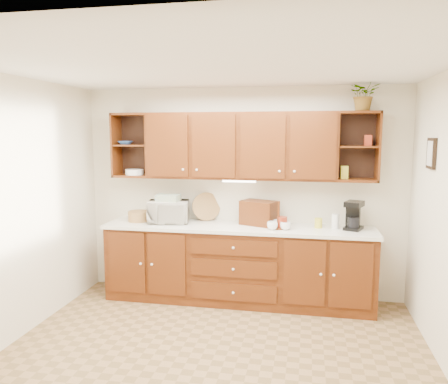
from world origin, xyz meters
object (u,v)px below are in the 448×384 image
at_px(coffee_maker, 354,216).
at_px(potted_plant, 364,94).
at_px(bread_box, 259,213).
at_px(microwave, 168,212).

height_order(coffee_maker, potted_plant, potted_plant).
bearing_deg(coffee_maker, bread_box, -159.71).
relative_size(microwave, coffee_maker, 1.49).
bearing_deg(potted_plant, coffee_maker, -154.74).
relative_size(bread_box, potted_plant, 1.15).
bearing_deg(bread_box, coffee_maker, 20.33).
bearing_deg(potted_plant, bread_box, 179.42).
bearing_deg(bread_box, potted_plant, 21.98).
relative_size(microwave, potted_plant, 1.35).
bearing_deg(microwave, coffee_maker, -9.79).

